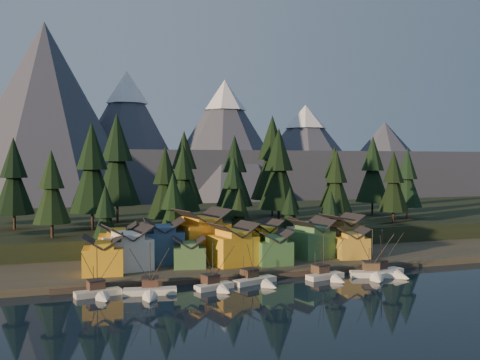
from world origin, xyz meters
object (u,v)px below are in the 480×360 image
object	(u,v)px
boat_0	(99,286)
boat_6	(388,266)
boat_1	(150,285)
boat_2	(217,280)
boat_5	(374,268)
house_back_0	(118,242)
house_front_0	(103,254)
boat_4	(328,270)
boat_3	(258,275)
house_front_1	(128,246)
house_back_1	(164,240)

from	to	relation	value
boat_0	boat_6	distance (m)	59.90
boat_1	boat_2	world-z (taller)	boat_1
boat_2	boat_5	world-z (taller)	boat_5
boat_2	house_back_0	xyz separation A→B (m)	(-15.90, 25.45, 4.30)
house_front_0	boat_1	bearing A→B (deg)	-57.44
boat_5	boat_6	bearing A→B (deg)	34.36
boat_5	boat_2	bearing A→B (deg)	-161.16
boat_5	house_front_0	xyz separation A→B (m)	(-54.19, 14.50, 3.55)
boat_0	house_front_0	bearing A→B (deg)	71.68
boat_4	house_back_0	size ratio (longest dim) A/B	1.10
boat_3	house_front_1	size ratio (longest dim) A/B	1.00
boat_2	house_front_1	xyz separation A→B (m)	(-14.63, 17.58, 4.47)
boat_2	house_front_1	world-z (taller)	house_front_1
boat_1	boat_4	distance (m)	37.13
boat_1	boat_4	size ratio (longest dim) A/B	1.07
house_back_1	boat_0	bearing A→B (deg)	-120.51
boat_3	boat_4	world-z (taller)	boat_4
boat_2	boat_6	distance (m)	38.38
house_front_0	house_front_1	world-z (taller)	house_front_1
boat_2	boat_4	bearing A→B (deg)	-13.53
boat_3	house_front_0	distance (m)	31.79
boat_1	boat_3	world-z (taller)	boat_1
boat_4	house_front_0	world-z (taller)	house_front_0
boat_2	house_back_1	bearing A→B (deg)	87.82
boat_6	boat_3	bearing A→B (deg)	163.21
house_back_1	boat_1	bearing A→B (deg)	-100.49
boat_0	boat_4	distance (m)	45.91
boat_4	boat_3	bearing A→B (deg)	164.79
boat_2	boat_5	bearing A→B (deg)	-17.32
boat_4	boat_6	xyz separation A→B (m)	(13.98, -0.60, 0.03)
boat_1	house_front_1	world-z (taller)	house_front_1
boat_5	boat_6	distance (m)	4.28
boat_4	boat_0	bearing A→B (deg)	166.53
boat_0	boat_2	size ratio (longest dim) A/B	1.02
boat_5	boat_6	xyz separation A→B (m)	(4.13, 1.11, -0.14)
house_front_1	house_back_0	size ratio (longest dim) A/B	1.13
house_front_0	house_back_1	bearing A→B (deg)	38.06
boat_3	boat_5	world-z (taller)	boat_5
boat_2	boat_6	size ratio (longest dim) A/B	0.92
boat_2	boat_4	xyz separation A→B (m)	(24.39, 1.40, -0.01)
boat_0	house_front_0	xyz separation A→B (m)	(1.58, 12.59, 3.76)
boat_5	house_front_1	distance (m)	52.21
house_front_0	house_back_0	distance (m)	11.97
boat_2	boat_3	size ratio (longest dim) A/B	0.95
boat_6	house_front_0	distance (m)	59.95
house_back_1	house_back_0	bearing A→B (deg)	171.26
boat_0	house_back_0	xyz separation A→B (m)	(5.63, 23.84, 4.34)
house_back_0	boat_2	bearing A→B (deg)	-51.06
boat_3	house_front_1	distance (m)	28.81
boat_0	house_back_1	size ratio (longest dim) A/B	1.01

